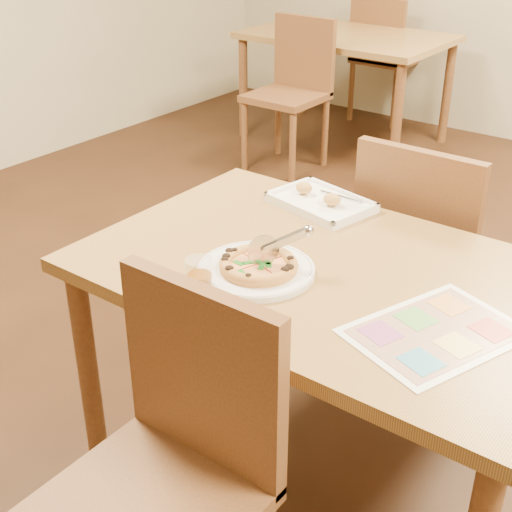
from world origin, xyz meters
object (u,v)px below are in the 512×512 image
Objects in this scene: chair_far at (423,238)px; pizza at (259,265)px; dining_table at (328,296)px; menu at (436,332)px; bg_chair_near at (295,75)px; appetizer_tray at (320,202)px; chair_near at (177,440)px; bg_table at (347,47)px; pizza_cutter at (278,244)px; bg_chair_far at (382,45)px; plate at (256,270)px; glass_tumbler at (200,277)px.

pizza is at bearing 80.20° from chair_far.
pizza is at bearing -132.36° from dining_table.
dining_table is 3.42× the size of menu.
appetizer_tray is (1.37, -1.88, 0.17)m from bg_chair_near.
dining_table is at bearing 90.00° from chair_near.
bg_table is 3.28m from pizza_cutter.
bg_chair_far is at bearing 112.29° from chair_near.
dining_table is 0.22m from pizza_cutter.
plate is 0.90× the size of appetizer_tray.
glass_tumbler is (-0.10, -0.19, -0.05)m from pizza_cutter.
bg_table is at bearing 114.43° from glass_tumbler.
glass_tumbler is (-0.06, -0.15, 0.03)m from plate.
chair_far is 0.81m from menu.
pizza_cutter is at bearing 35.70° from plate.
bg_chair_near reaches higher than pizza_cutter.
pizza_cutter is (1.51, -2.91, 0.17)m from bg_table.
plate is (-0.14, 0.46, 0.16)m from chair_near.
chair_near is 1.39× the size of appetizer_tray.
glass_tumbler is 0.58m from menu.
glass_tumbler reaches higher than appetizer_tray.
pizza is at bearing 66.45° from glass_tumbler.
dining_table is at bearing 115.85° from bg_chair_far.
menu reaches higher than bg_table.
bg_chair_near is at bearing 119.42° from glass_tumbler.
bg_chair_far is at bearing -59.35° from chair_far.
bg_chair_near reaches higher than dining_table.
chair_far is at bearing 79.46° from plate.
menu is at bearing 54.11° from chair_near.
chair_near is 0.56m from pizza_cutter.
plate is 0.10m from pizza_cutter.
dining_table is at bearing 47.64° from pizza.
bg_table is (-1.60, 3.40, 0.07)m from chair_near.
bg_table is at bearing 116.45° from plate.
menu is at bearing -18.30° from dining_table.
appetizer_tray is at bearing -53.97° from bg_chair_near.
dining_table is 0.22m from plate.
chair_near is 0.97m from appetizer_tray.
dining_table is 3.22m from bg_table.
chair_far is 0.77m from pizza.
dining_table is at bearing 45.24° from plate.
pizza is at bearing 105.55° from chair_near.
bg_table is 2.77× the size of bg_chair_near.
chair_near is 0.62m from menu.
chair_near is 0.36× the size of bg_table.
chair_far is 2.72m from bg_table.
dining_table is 2.72m from bg_chair_near.
chair_near reaches higher than appetizer_tray.
bg_table is 3.28m from plate.
glass_tumbler is (1.41, -3.09, 0.12)m from bg_table.
menu is (0.49, 0.02, -0.01)m from plate.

